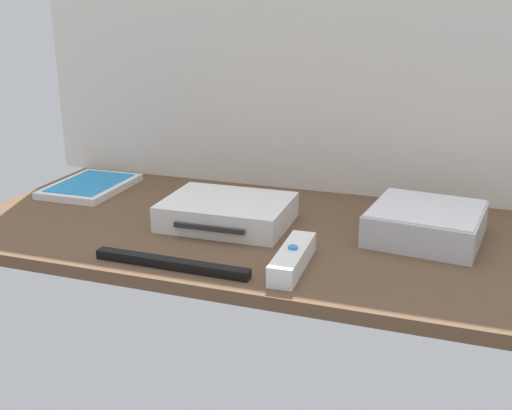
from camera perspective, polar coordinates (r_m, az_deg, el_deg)
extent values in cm
cube|color=brown|center=(105.66, 0.00, -2.57)|extent=(100.00, 48.00, 2.00)
cube|color=silver|center=(122.28, 3.96, 16.09)|extent=(110.00, 1.20, 64.00)
cube|color=white|center=(106.07, -2.69, -0.67)|extent=(21.33, 16.44, 4.40)
cube|color=#2D2D2D|center=(98.90, -4.37, -2.14)|extent=(12.01, 0.85, 0.80)
cube|color=silver|center=(103.27, 15.30, -1.69)|extent=(18.86, 18.86, 5.00)
cube|color=silver|center=(102.42, 15.42, -0.30)|extent=(18.11, 18.11, 0.30)
cube|color=white|center=(130.41, -14.94, 1.67)|extent=(13.86, 19.19, 1.40)
cube|color=#2384CC|center=(130.20, -14.97, 2.00)|extent=(11.38, 16.49, 0.16)
cube|color=white|center=(89.31, 3.38, -4.92)|extent=(4.09, 14.91, 3.00)
cylinder|color=#387FDB|center=(88.65, 3.40, -3.91)|extent=(1.40, 1.40, 0.40)
cube|color=black|center=(90.30, -7.79, -5.35)|extent=(24.02, 2.13, 1.40)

